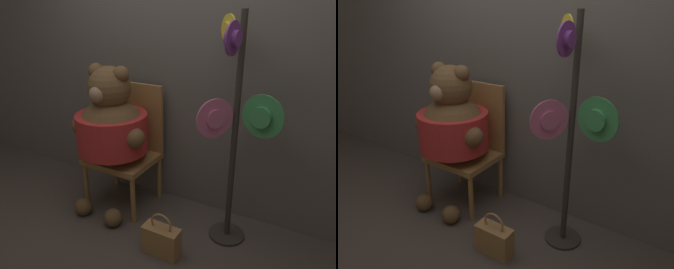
# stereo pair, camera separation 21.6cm
# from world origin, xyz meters

# --- Properties ---
(ground_plane) EXTENTS (14.00, 14.00, 0.00)m
(ground_plane) POSITION_xyz_m (0.00, 0.00, 0.00)
(ground_plane) COLOR #4C423D
(wall_back) EXTENTS (8.00, 0.10, 2.39)m
(wall_back) POSITION_xyz_m (0.00, 0.58, 1.19)
(wall_back) COLOR #66605B
(wall_back) RESTS_ON ground_plane
(chair) EXTENTS (0.57, 0.49, 1.09)m
(chair) POSITION_xyz_m (-0.44, 0.31, 0.57)
(chair) COLOR #9E703D
(chair) RESTS_ON ground_plane
(teddy_bear) EXTENTS (0.72, 0.64, 1.29)m
(teddy_bear) POSITION_xyz_m (-0.47, 0.13, 0.76)
(teddy_bear) COLOR brown
(teddy_bear) RESTS_ON ground_plane
(hat_display_rack) EXTENTS (0.55, 0.53, 1.71)m
(hat_display_rack) POSITION_xyz_m (0.59, 0.20, 0.95)
(hat_display_rack) COLOR #332D28
(hat_display_rack) RESTS_ON ground_plane
(handbag_on_ground) EXTENTS (0.28, 0.12, 0.35)m
(handbag_on_ground) POSITION_xyz_m (0.21, -0.21, 0.12)
(handbag_on_ground) COLOR #A87A47
(handbag_on_ground) RESTS_ON ground_plane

